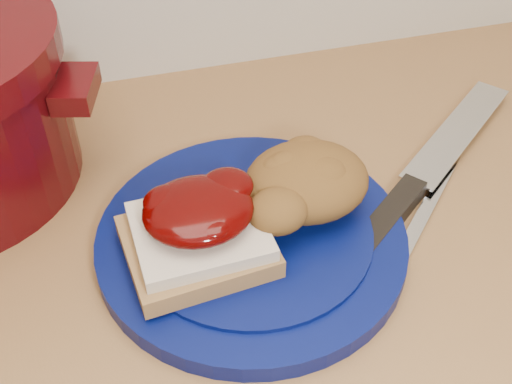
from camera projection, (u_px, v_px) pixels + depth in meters
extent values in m
cylinder|color=#050D48|center=(252.00, 240.00, 0.60)|extent=(0.29, 0.29, 0.02)
cube|color=olive|center=(197.00, 246.00, 0.56)|extent=(0.13, 0.12, 0.02)
cube|color=beige|center=(199.00, 231.00, 0.55)|extent=(0.12, 0.10, 0.01)
ellipsoid|color=#340101|center=(198.00, 210.00, 0.54)|extent=(0.10, 0.09, 0.03)
ellipsoid|color=brown|center=(307.00, 181.00, 0.59)|extent=(0.12, 0.10, 0.06)
cube|color=black|center=(385.00, 222.00, 0.62)|extent=(0.12, 0.10, 0.02)
cube|color=silver|center=(458.00, 131.00, 0.72)|extent=(0.20, 0.17, 0.00)
cube|color=silver|center=(428.00, 205.00, 0.64)|extent=(0.13, 0.13, 0.00)
cube|color=#390508|center=(75.00, 89.00, 0.60)|extent=(0.05, 0.07, 0.02)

